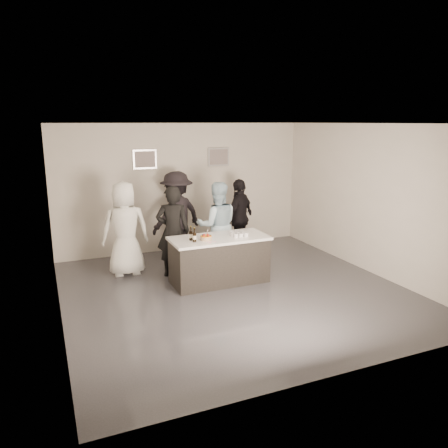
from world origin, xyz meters
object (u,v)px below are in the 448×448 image
Objects in this scene: cake at (206,238)px; person_main_blue at (217,225)px; beer_bottle_a at (191,233)px; person_main_black at (173,231)px; person_guest_right at (240,217)px; person_guest_left at (125,229)px; person_guest_back at (177,215)px; beer_bottle_b at (194,235)px; bar_counter at (219,260)px.

cake is 1.13m from person_main_blue.
person_main_blue is at bearing 44.55° from beer_bottle_a.
beer_bottle_a is 0.74m from person_main_black.
person_main_blue reaches higher than cake.
person_main_blue is at bearing -153.79° from person_main_black.
person_guest_right is at bearing 48.14° from cake.
person_guest_left is 1.49m from person_guest_back.
beer_bottle_b is 2.34m from person_guest_right.
beer_bottle_a reaches higher than bar_counter.
bar_counter is at bearing 14.61° from beer_bottle_b.
person_main_black is 1.01m from person_main_blue.
person_main_black is (-0.15, 0.86, -0.12)m from beer_bottle_b.
person_guest_right is at bearing -138.46° from person_main_black.
person_main_blue reaches higher than beer_bottle_a.
person_main_black is 0.93× the size of person_guest_back.
bar_counter is at bearing 0.63° from beer_bottle_a.
cake is 0.91m from person_main_black.
person_main_black is (-0.70, 0.72, 0.46)m from bar_counter.
person_guest_left is (-1.55, 1.15, 0.50)m from bar_counter.
beer_bottle_b is 0.13× the size of person_guest_back.
beer_bottle_a and beer_bottle_b have the same top height.
person_guest_left is (-0.86, 0.44, 0.04)m from person_main_black.
person_main_black reaches higher than bar_counter.
person_main_black is 1.98m from person_guest_right.
beer_bottle_a is (-0.57, -0.01, 0.58)m from bar_counter.
bar_counter is 1.92m from person_guest_right.
cake is at bearing -19.97° from beer_bottle_a.
beer_bottle_a is 0.15× the size of person_guest_right.
person_main_black is at bearing -13.68° from person_guest_right.
person_main_black reaches higher than beer_bottle_a.
person_main_blue is at bearing 1.25° from person_guest_right.
cake is 0.12× the size of person_guest_right.
beer_bottle_a is 1.91m from person_guest_back.
beer_bottle_a is at bearing 118.73° from person_main_black.
person_guest_back reaches higher than person_guest_left.
bar_counter is at bearing 147.83° from person_guest_left.
beer_bottle_b is 0.14× the size of person_main_black.
beer_bottle_b is 2.04m from person_guest_back.
person_guest_back is (0.44, 1.17, 0.07)m from person_main_black.
person_guest_right is (1.12, 1.49, 0.44)m from bar_counter.
beer_bottle_b is 0.14× the size of person_main_blue.
beer_bottle_b is 0.88m from person_main_black.
person_guest_left is 1.07× the size of person_guest_right.
bar_counter is 1.10m from person_main_black.
bar_counter is at bearing 75.89° from person_guest_back.
person_guest_left is 0.97× the size of person_guest_back.
bar_counter is 0.98× the size of person_guest_left.
cake is 1.77m from person_guest_left.
beer_bottle_a reaches higher than cake.
person_guest_right is (1.69, 1.50, -0.14)m from beer_bottle_a.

